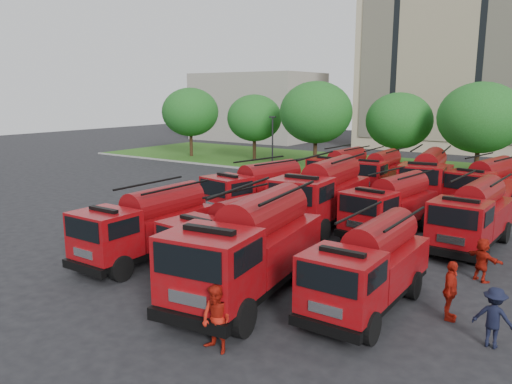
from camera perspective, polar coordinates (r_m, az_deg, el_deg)
ground at (r=25.45m, az=-0.21°, el=-5.06°), size 140.00×140.00×0.00m
lawn at (r=48.62m, az=17.61°, el=2.37°), size 70.00×16.00×0.12m
curb at (r=41.04m, az=14.23°, el=1.00°), size 70.00×0.30×0.14m
apartment_building at (r=69.21m, az=25.49°, el=14.67°), size 30.00×14.18×25.00m
side_building at (r=77.70m, az=0.19°, el=9.72°), size 18.00×12.00×10.00m
tree_0 at (r=56.67m, az=-7.52°, el=9.04°), size 6.30×6.30×7.70m
tree_1 at (r=52.50m, az=-0.19°, el=8.45°), size 5.71×5.71×6.98m
tree_2 at (r=47.01m, az=6.87°, el=9.02°), size 6.72×6.72×8.22m
tree_3 at (r=46.57m, az=16.02°, el=7.82°), size 5.88×5.88×7.19m
tree_4 at (r=43.31m, az=24.27°, el=7.75°), size 6.55×6.55×8.01m
lamp_post_0 at (r=44.48m, az=1.90°, el=5.79°), size 0.60×0.25×5.11m
fire_truck_0 at (r=22.13m, az=-12.34°, el=-3.69°), size 2.51×6.76×3.07m
fire_truck_1 at (r=20.23m, az=-2.29°, el=-4.92°), size 2.88×6.80×3.02m
fire_truck_2 at (r=17.73m, az=-0.78°, el=-6.33°), size 3.74×8.14×3.57m
fire_truck_3 at (r=17.26m, az=12.79°, el=-8.22°), size 2.40×6.49×2.95m
fire_truck_4 at (r=29.15m, az=0.12°, el=0.24°), size 3.60×7.19×3.13m
fire_truck_5 at (r=27.17m, az=7.60°, el=-0.19°), size 3.29×8.02×3.58m
fire_truck_6 at (r=26.38m, az=15.13°, el=-1.47°), size 3.13×6.85×3.01m
fire_truck_7 at (r=25.35m, az=23.57°, el=-2.44°), size 2.78×6.92×3.10m
fire_truck_8 at (r=38.24m, az=9.64°, el=2.62°), size 2.74×6.66×2.97m
fire_truck_9 at (r=37.54m, az=13.88°, el=2.26°), size 2.49×6.51×2.94m
fire_truck_10 at (r=34.36m, az=18.97°, el=1.57°), size 3.61×7.81×3.43m
fire_truck_11 at (r=33.90m, az=24.65°, el=0.78°), size 3.64×7.21×3.14m
firefighter_0 at (r=16.35m, az=-4.89°, el=-14.75°), size 0.68×0.55×1.65m
firefighter_1 at (r=14.81m, az=-4.49°, el=-17.70°), size 1.00×0.62×1.95m
firefighter_2 at (r=17.69m, az=21.10°, el=-13.42°), size 0.80×1.23×1.96m
firefighter_3 at (r=16.47m, az=25.26°, el=-15.66°), size 1.18×0.64×1.79m
firefighter_4 at (r=23.16m, az=-7.58°, el=-6.83°), size 1.03×0.96×1.75m
firefighter_5 at (r=21.47m, az=24.25°, el=-9.24°), size 1.72×1.42×1.72m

